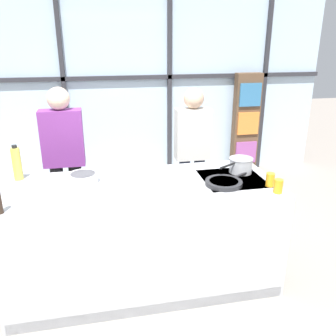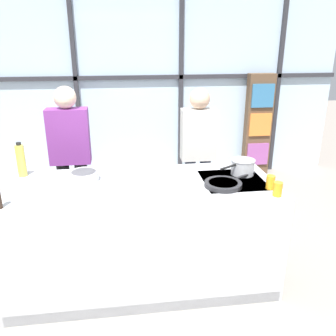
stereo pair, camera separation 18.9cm
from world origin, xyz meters
name	(u,v)px [view 1 (the left image)]	position (x,y,z in m)	size (l,w,h in m)	color
ground_plane	(145,279)	(0.00, 0.00, 0.00)	(18.00, 18.00, 0.00)	gray
back_window_wall	(118,87)	(0.00, 2.67, 1.40)	(6.40, 0.10, 2.80)	silver
bookshelf	(246,124)	(1.98, 2.48, 0.80)	(0.41, 0.19, 1.59)	brown
demo_island	(144,235)	(0.00, 0.00, 0.47)	(2.26, 0.92, 0.94)	#B7BABF
spectator_far_left	(64,155)	(-0.70, 1.00, 0.93)	(0.43, 0.23, 1.63)	black
spectator_center_left	(192,149)	(0.70, 1.00, 0.91)	(0.39, 0.22, 1.59)	#232838
frying_pan	(224,182)	(0.67, -0.12, 0.96)	(0.50, 0.37, 0.04)	#232326
saucepan	(241,165)	(0.91, 0.12, 1.01)	(0.35, 0.26, 0.14)	silver
white_plate	(78,192)	(-0.52, -0.06, 0.94)	(0.23, 0.23, 0.01)	white
mixing_bowl	(83,178)	(-0.48, 0.16, 0.98)	(0.25, 0.25, 0.08)	silver
oil_bottle	(17,164)	(-1.03, 0.34, 1.08)	(0.08, 0.08, 0.31)	#E0CC4C
juice_glass_near	(278,186)	(1.03, -0.36, 0.99)	(0.07, 0.07, 0.11)	orange
juice_glass_far	(270,180)	(1.03, -0.22, 0.99)	(0.07, 0.07, 0.11)	orange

